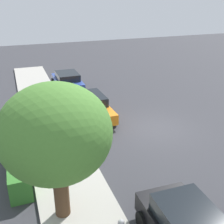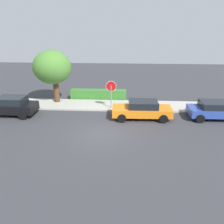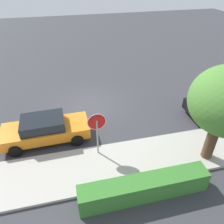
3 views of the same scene
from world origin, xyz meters
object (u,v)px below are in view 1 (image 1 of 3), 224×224
Objects in this scene: stop_sign at (70,109)px; street_tree_near_corner at (55,134)px; parked_car_orange at (91,106)px; parked_car_blue at (67,81)px.

street_tree_near_corner is (-5.29, 1.49, 1.53)m from stop_sign.
parked_car_orange is 8.80m from street_tree_near_corner.
street_tree_near_corner is (-7.78, 3.24, 2.53)m from parked_car_orange.
street_tree_near_corner is at bearing 167.48° from parked_car_blue.
parked_car_blue is 0.82× the size of street_tree_near_corner.
stop_sign is at bearing -15.74° from street_tree_near_corner.
parked_car_orange is at bearing -35.10° from stop_sign.
parked_car_blue is at bearing -10.36° from stop_sign.
parked_car_orange is 5.54m from parked_car_blue.
stop_sign is 0.64× the size of parked_car_blue.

